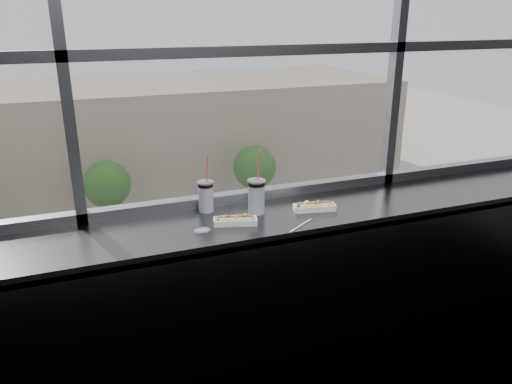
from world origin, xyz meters
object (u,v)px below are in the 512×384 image
object	(u,v)px
car_near_e	(382,265)
tree_center	(107,184)
tree_right	(255,167)
hotdog_tray_left	(235,220)
soda_cup_left	(206,195)
car_near_d	(237,295)
hotdog_tray_right	(315,207)
loose_straw	(301,226)
soda_cup_right	(256,195)
wrapper	(202,230)
car_far_b	(129,239)
pedestrian_d	(231,205)

from	to	relation	value
car_near_e	tree_center	bearing A→B (deg)	44.59
tree_right	hotdog_tray_left	bearing A→B (deg)	-110.92
hotdog_tray_left	tree_right	bearing A→B (deg)	85.23
soda_cup_left	car_near_d	world-z (taller)	soda_cup_left
hotdog_tray_right	loose_straw	xyz separation A→B (m)	(-0.18, -0.18, -0.02)
tree_right	soda_cup_right	bearing A→B (deg)	-110.70
tree_center	tree_right	xyz separation A→B (m)	(9.84, 0.00, 0.04)
car_near_d	soda_cup_right	bearing A→B (deg)	160.24
car_near_e	tree_center	xyz separation A→B (m)	(-12.22, 12.00, 2.00)
wrapper	car_near_d	distance (m)	20.52
hotdog_tray_left	wrapper	world-z (taller)	hotdog_tray_left
tree_center	car_near_d	bearing A→B (deg)	-69.72
hotdog_tray_right	wrapper	xyz separation A→B (m)	(-0.70, -0.06, -0.01)
loose_straw	car_near_e	world-z (taller)	loose_straw
soda_cup_right	car_far_b	bearing A→B (deg)	86.56
car_far_b	hotdog_tray_left	bearing A→B (deg)	178.18
soda_cup_right	car_far_b	distance (m)	26.72
hotdog_tray_right	tree_right	size ratio (longest dim) A/B	0.06
soda_cup_right	tree_right	bearing A→B (deg)	69.30
loose_straw	car_far_b	size ratio (longest dim) A/B	0.04
car_near_e	tree_right	world-z (taller)	tree_right
hotdog_tray_left	hotdog_tray_right	distance (m)	0.51
soda_cup_left	soda_cup_right	world-z (taller)	soda_cup_right
car_near_d	soda_cup_left	bearing A→B (deg)	159.25
soda_cup_left	loose_straw	xyz separation A→B (m)	(0.42, -0.40, -0.10)
wrapper	loose_straw	bearing A→B (deg)	-12.48
wrapper	pedestrian_d	world-z (taller)	wrapper
pedestrian_d	tree_center	size ratio (longest dim) A/B	0.43
car_near_d	tree_center	size ratio (longest dim) A/B	1.35
car_far_b	car_near_d	world-z (taller)	car_near_d
car_far_b	pedestrian_d	world-z (taller)	pedestrian_d
car_far_b	hotdog_tray_right	bearing A→B (deg)	179.36
tree_center	pedestrian_d	bearing A→B (deg)	-6.83
hotdog_tray_right	soda_cup_right	distance (m)	0.36
car_near_d	car_far_b	bearing A→B (deg)	23.58
car_far_b	pedestrian_d	xyz separation A→B (m)	(7.14, 3.07, 0.00)
tree_right	car_near_e	bearing A→B (deg)	-78.78
hotdog_tray_left	car_far_b	size ratio (longest dim) A/B	0.04
soda_cup_left	tree_right	xyz separation A→B (m)	(10.93, 28.09, -9.03)
hotdog_tray_right	loose_straw	distance (m)	0.25
car_near_e	tree_right	distance (m)	12.40
car_near_d	tree_right	world-z (taller)	tree_right
car_near_e	car_far_b	xyz separation A→B (m)	(-11.59, 8.00, -0.10)
soda_cup_right	pedestrian_d	world-z (taller)	soda_cup_right
wrapper	tree_center	bearing A→B (deg)	87.60
car_far_b	tree_center	size ratio (longest dim) A/B	1.26
loose_straw	tree_right	distance (m)	31.65
tree_center	hotdog_tray_right	bearing A→B (deg)	-90.98
soda_cup_left	car_near_e	xyz separation A→B (m)	(13.31, 16.09, -11.07)
soda_cup_right	car_far_b	xyz separation A→B (m)	(1.46, 24.22, -11.19)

